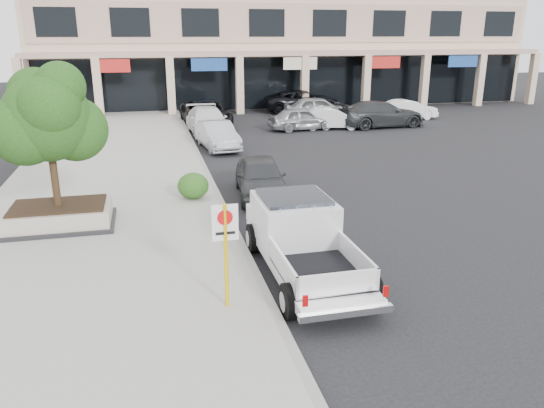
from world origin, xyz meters
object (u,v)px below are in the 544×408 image
Objects in this scene: planter_tree at (53,118)px; lot_car_e at (319,109)px; lot_car_a at (302,119)px; lot_car_b at (331,118)px; pickup_truck at (305,242)px; curb_car_b at (218,136)px; no_parking_sign at (226,242)px; curb_car_c at (208,121)px; curb_car_a at (261,177)px; lot_car_d at (304,101)px; curb_car_d at (206,113)px; planter at (60,216)px; lot_car_f at (407,110)px; lot_car_c at (381,114)px.

lot_car_e is at bearing 52.27° from planter_tree.
lot_car_a reaches higher than lot_car_b.
curb_car_b is at bearing 89.58° from pickup_truck.
no_parking_sign is 21.50m from curb_car_c.
no_parking_sign is 8.63m from curb_car_a.
planter_tree is 23.35m from lot_car_e.
lot_car_e is at bearing 67.58° from no_parking_sign.
curb_car_d is at bearing 124.62° from lot_car_d.
curb_car_b is 8.89m from lot_car_b.
curb_car_c is (2.15, 21.37, -0.86)m from no_parking_sign.
lot_car_b is at bearing -96.68° from lot_car_a.
curb_car_d is 8.09m from lot_car_b.
curb_car_b is at bearing 59.88° from planter_tree.
no_parking_sign is 24.53m from curb_car_d.
planter_tree is 0.98× the size of lot_car_b.
lot_car_d is at bearing 72.93° from pickup_truck.
lot_car_b is (7.47, -3.12, -0.14)m from curb_car_d.
lot_car_e reaches higher than curb_car_c.
planter is 12.52m from curb_car_b.
curb_car_c is 8.64m from lot_car_e.
planter_tree reaches higher than lot_car_f.
planter_tree reaches higher than lot_car_e.
curb_car_c reaches higher than planter.
lot_car_a is at bearing 85.00° from lot_car_c.
planter is 23.08m from lot_car_c.
curb_car_d is (0.26, 3.03, 0.04)m from curb_car_c.
no_parking_sign is at bearing 154.06° from lot_car_a.
lot_car_a is (5.82, 20.00, -0.19)m from pickup_truck.
planter_tree is at bearing 48.97° from planter.
planter_tree is at bearing -126.58° from curb_car_b.
pickup_truck is 0.97× the size of curb_car_d.
lot_car_c reaches higher than lot_car_d.
curb_car_b is 0.72× the size of lot_car_d.
pickup_truck is at bearing 158.30° from lot_car_a.
lot_car_c is (11.09, 4.34, 0.12)m from curb_car_b.
lot_car_b is (13.92, 15.02, -2.74)m from planter_tree.
lot_car_a is (7.96, 21.33, -0.93)m from no_parking_sign.
curb_car_c is (-0.37, 13.17, 0.05)m from curb_car_a.
planter_tree reaches higher than curb_car_b.
curb_car_d is at bearing 70.41° from planter_tree.
curb_car_b is at bearing -95.53° from curb_car_d.
curb_car_d is at bearing 55.55° from lot_car_a.
curb_car_b is at bearing 110.84° from lot_car_f.
planter_tree reaches higher than pickup_truck.
lot_car_c is at bearing 14.93° from curb_car_b.
lot_car_b is (1.92, -0.04, -0.03)m from lot_car_a.
planter is at bearing 125.95° from lot_car_f.
lot_car_c is 1.18× the size of lot_car_e.
lot_car_c is at bearing 58.13° from no_parking_sign.
lot_car_f is (20.50, 17.57, 0.21)m from planter.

